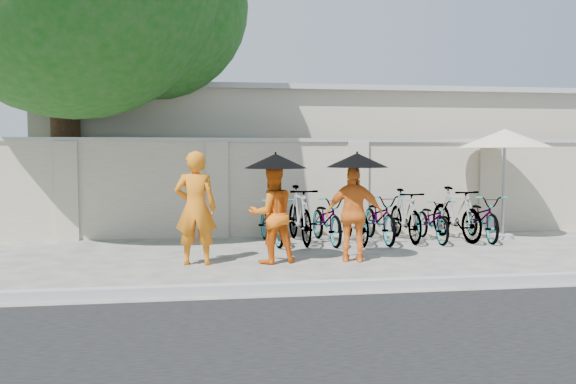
{
  "coord_description": "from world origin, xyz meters",
  "views": [
    {
      "loc": [
        -1.16,
        -8.68,
        1.77
      ],
      "look_at": [
        0.17,
        0.78,
        1.1
      ],
      "focal_mm": 35.0,
      "sensor_mm": 36.0,
      "label": 1
    }
  ],
  "objects": [
    {
      "name": "parasol_center",
      "position": [
        -0.12,
        0.12,
        1.64
      ],
      "size": [
        1.01,
        1.01,
        0.86
      ],
      "color": "black",
      "rests_on": "ground"
    },
    {
      "name": "bike_4",
      "position": [
        2.18,
        2.01,
        0.48
      ],
      "size": [
        0.68,
        1.85,
        0.96
      ],
      "primitive_type": "imported",
      "rotation": [
        0.0,
        0.0,
        0.02
      ],
      "color": "gray",
      "rests_on": "ground"
    },
    {
      "name": "monk_center",
      "position": [
        -0.17,
        0.2,
        0.79
      ],
      "size": [
        0.88,
        0.76,
        1.58
      ],
      "primitive_type": "imported",
      "rotation": [
        0.0,
        0.0,
        3.37
      ],
      "color": "orange",
      "rests_on": "ground"
    },
    {
      "name": "bike_1",
      "position": [
        0.58,
        2.09,
        0.56
      ],
      "size": [
        0.65,
        1.91,
        1.13
      ],
      "primitive_type": "imported",
      "rotation": [
        0.0,
        0.0,
        0.06
      ],
      "color": "gray",
      "rests_on": "ground"
    },
    {
      "name": "bike_2",
      "position": [
        1.11,
        2.02,
        0.47
      ],
      "size": [
        0.79,
        1.84,
        0.94
      ],
      "primitive_type": "imported",
      "rotation": [
        0.0,
        0.0,
        0.1
      ],
      "color": "gray",
      "rests_on": "ground"
    },
    {
      "name": "bike_5",
      "position": [
        2.72,
        2.05,
        0.52
      ],
      "size": [
        0.51,
        1.74,
        1.04
      ],
      "primitive_type": "imported",
      "rotation": [
        0.0,
        0.0,
        0.01
      ],
      "color": "gray",
      "rests_on": "ground"
    },
    {
      "name": "kerb",
      "position": [
        0.0,
        -1.7,
        0.06
      ],
      "size": [
        40.0,
        0.16,
        0.12
      ],
      "primitive_type": "cube",
      "color": "#A3A3A1",
      "rests_on": "ground"
    },
    {
      "name": "monk_left",
      "position": [
        -1.38,
        0.22,
        0.9
      ],
      "size": [
        0.69,
        0.48,
        1.8
      ],
      "primitive_type": "imported",
      "rotation": [
        0.0,
        0.0,
        3.06
      ],
      "color": "orange",
      "rests_on": "ground"
    },
    {
      "name": "monk_right",
      "position": [
        1.16,
        0.12,
        0.78
      ],
      "size": [
        0.98,
        0.59,
        1.56
      ],
      "primitive_type": "imported",
      "rotation": [
        0.0,
        0.0,
        2.9
      ],
      "color": "orange",
      "rests_on": "ground"
    },
    {
      "name": "bike_8",
      "position": [
        4.32,
        1.97,
        0.46
      ],
      "size": [
        0.83,
        1.82,
        0.92
      ],
      "primitive_type": "imported",
      "rotation": [
        0.0,
        0.0,
        -0.13
      ],
      "color": "gray",
      "rests_on": "ground"
    },
    {
      "name": "ground",
      "position": [
        0.0,
        0.0,
        0.0
      ],
      "size": [
        80.0,
        80.0,
        0.0
      ],
      "primitive_type": "plane",
      "color": "#B1AB97"
    },
    {
      "name": "bike_0",
      "position": [
        0.04,
        2.1,
        0.45
      ],
      "size": [
        0.83,
        1.79,
        0.91
      ],
      "primitive_type": "imported",
      "rotation": [
        0.0,
        0.0,
        0.14
      ],
      "color": "gray",
      "rests_on": "ground"
    },
    {
      "name": "bike_3",
      "position": [
        1.65,
        1.91,
        0.51
      ],
      "size": [
        0.54,
        1.71,
        1.02
      ],
      "primitive_type": "imported",
      "rotation": [
        0.0,
        0.0,
        0.04
      ],
      "color": "gray",
      "rests_on": "ground"
    },
    {
      "name": "bike_7",
      "position": [
        3.79,
        2.05,
        0.54
      ],
      "size": [
        0.74,
        1.84,
        1.08
      ],
      "primitive_type": "imported",
      "rotation": [
        0.0,
        0.0,
        0.14
      ],
      "color": "gray",
      "rests_on": "ground"
    },
    {
      "name": "building_behind",
      "position": [
        2.0,
        7.0,
        1.6
      ],
      "size": [
        14.0,
        6.0,
        3.2
      ],
      "primitive_type": "cube",
      "color": "#B2AB8A",
      "rests_on": "ground"
    },
    {
      "name": "bike_6",
      "position": [
        3.25,
        1.94,
        0.43
      ],
      "size": [
        0.59,
        1.64,
        0.86
      ],
      "primitive_type": "imported",
      "rotation": [
        0.0,
        0.0,
        -0.01
      ],
      "color": "gray",
      "rests_on": "ground"
    },
    {
      "name": "patio_umbrella",
      "position": [
        4.83,
        2.09,
        2.03
      ],
      "size": [
        2.1,
        2.1,
        2.26
      ],
      "rotation": [
        0.0,
        0.0,
        0.12
      ],
      "color": "#A3A3A1",
      "rests_on": "ground"
    },
    {
      "name": "compound_wall",
      "position": [
        1.0,
        3.2,
        1.0
      ],
      "size": [
        20.0,
        0.3,
        2.0
      ],
      "primitive_type": "cube",
      "color": "beige",
      "rests_on": "ground"
    },
    {
      "name": "parasol_right",
      "position": [
        1.18,
        0.04,
        1.65
      ],
      "size": [
        1.0,
        1.0,
        0.88
      ],
      "color": "black",
      "rests_on": "ground"
    }
  ]
}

